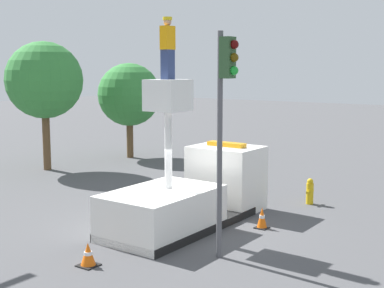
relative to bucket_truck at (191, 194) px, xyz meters
name	(u,v)px	position (x,y,z in m)	size (l,w,h in m)	color
ground_plane	(180,227)	(-0.58, 0.00, -0.91)	(120.00, 120.00, 0.00)	#4C4C4F
bucket_truck	(191,194)	(0.00, 0.00, 0.00)	(6.19, 2.34, 4.50)	black
worker	(168,48)	(-1.15, 0.00, 4.47)	(0.40, 0.26, 1.75)	navy
traffic_light_pole	(225,100)	(-2.09, -2.50, 3.12)	(0.34, 0.57, 5.72)	#515156
fire_hydrant	(310,191)	(4.39, -2.08, -0.46)	(0.50, 0.26, 0.93)	gold
traffic_cone_rear	(88,255)	(-4.49, -0.09, -0.64)	(0.47, 0.47, 0.59)	black
traffic_cone_curbside	(262,218)	(0.79, -2.08, -0.60)	(0.38, 0.38, 0.66)	black
tree_left_bg	(44,81)	(3.27, 10.83, 3.34)	(3.62, 3.62, 6.09)	brown
tree_right_bg	(129,95)	(8.24, 9.99, 2.49)	(3.37, 3.37, 5.11)	brown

